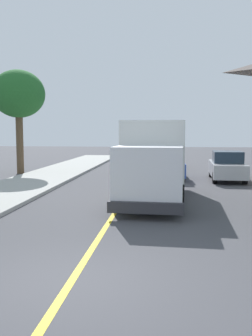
{
  "coord_description": "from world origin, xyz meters",
  "views": [
    {
      "loc": [
        1.75,
        -6.6,
        2.81
      ],
      "look_at": [
        0.22,
        7.46,
        1.4
      ],
      "focal_mm": 39.78,
      "sensor_mm": 36.0,
      "label": 1
    }
  ],
  "objects_px": {
    "parked_car_near": "(168,165)",
    "parked_van_across": "(227,167)",
    "parked_car_mid": "(165,157)",
    "street_tree_down_block": "(18,95)",
    "box_truck": "(155,157)"
  },
  "relations": [
    {
      "from": "parked_car_near",
      "to": "parked_van_across",
      "type": "bearing_deg",
      "value": -8.13
    },
    {
      "from": "parked_car_mid",
      "to": "parked_car_near",
      "type": "bearing_deg",
      "value": -88.26
    },
    {
      "from": "parked_car_mid",
      "to": "parked_van_across",
      "type": "bearing_deg",
      "value": -63.43
    },
    {
      "from": "parked_car_mid",
      "to": "parked_van_across",
      "type": "distance_m",
      "value": 7.96
    },
    {
      "from": "parked_car_mid",
      "to": "street_tree_down_block",
      "type": "distance_m",
      "value": 11.63
    },
    {
      "from": "parked_car_near",
      "to": "box_truck",
      "type": "bearing_deg",
      "value": -94.62
    },
    {
      "from": "box_truck",
      "to": "parked_car_near",
      "type": "relative_size",
      "value": 1.63
    },
    {
      "from": "box_truck",
      "to": "street_tree_down_block",
      "type": "height_order",
      "value": "street_tree_down_block"
    },
    {
      "from": "parked_car_near",
      "to": "parked_van_across",
      "type": "height_order",
      "value": "same"
    },
    {
      "from": "street_tree_down_block",
      "to": "parked_car_mid",
      "type": "bearing_deg",
      "value": 28.3
    },
    {
      "from": "box_truck",
      "to": "parked_car_mid",
      "type": "relative_size",
      "value": 1.65
    },
    {
      "from": "box_truck",
      "to": "street_tree_down_block",
      "type": "distance_m",
      "value": 12.84
    },
    {
      "from": "parked_car_near",
      "to": "street_tree_down_block",
      "type": "distance_m",
      "value": 10.74
    },
    {
      "from": "parked_car_near",
      "to": "parked_car_mid",
      "type": "distance_m",
      "value": 6.64
    },
    {
      "from": "parked_van_across",
      "to": "street_tree_down_block",
      "type": "distance_m",
      "value": 13.91
    }
  ]
}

